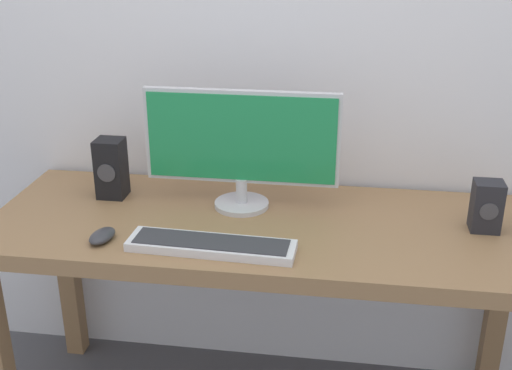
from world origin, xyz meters
TOP-DOWN VIEW (x-y plane):
  - desk at (0.00, 0.00)m, footprint 1.72×0.65m
  - monitor at (-0.09, 0.11)m, footprint 0.62×0.18m
  - keyboard_primary at (-0.12, -0.21)m, footprint 0.48×0.14m
  - mouse at (-0.45, -0.20)m, footprint 0.08×0.11m
  - speaker_right at (0.66, 0.04)m, footprint 0.09×0.08m
  - speaker_left at (-0.53, 0.12)m, footprint 0.09×0.09m

SIDE VIEW (x-z plane):
  - desk at x=0.00m, z-range 0.29..1.05m
  - keyboard_primary at x=-0.12m, z-range 0.77..0.79m
  - mouse at x=-0.45m, z-range 0.77..0.80m
  - speaker_right at x=0.66m, z-range 0.77..0.92m
  - speaker_left at x=-0.53m, z-range 0.77..0.97m
  - monitor at x=-0.09m, z-range 0.79..1.17m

